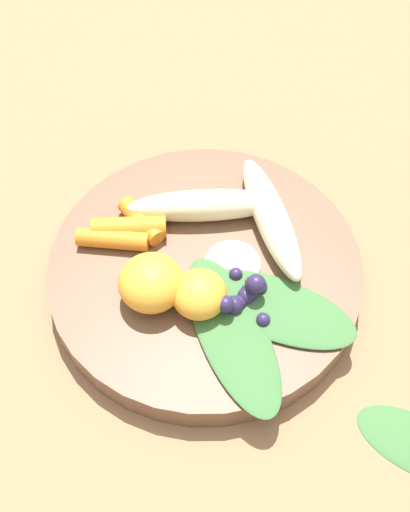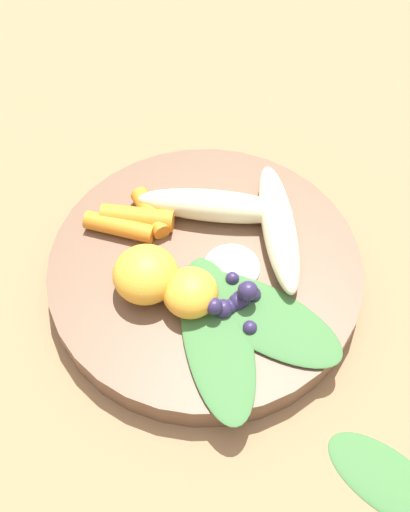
# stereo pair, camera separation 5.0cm
# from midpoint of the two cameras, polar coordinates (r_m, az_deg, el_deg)

# --- Properties ---
(ground_plane) EXTENTS (2.40, 2.40, 0.00)m
(ground_plane) POSITION_cam_midpoint_polar(r_m,az_deg,el_deg) (0.53, -2.70, -2.39)
(ground_plane) COLOR #99704C
(bowl) EXTENTS (0.25, 0.25, 0.03)m
(bowl) POSITION_cam_midpoint_polar(r_m,az_deg,el_deg) (0.52, -2.75, -1.63)
(bowl) COLOR brown
(bowl) RESTS_ON ground_plane
(banana_peeled_left) EXTENTS (0.13, 0.06, 0.03)m
(banana_peeled_left) POSITION_cam_midpoint_polar(r_m,az_deg,el_deg) (0.53, -2.75, 4.27)
(banana_peeled_left) COLOR beige
(banana_peeled_left) RESTS_ON bowl
(banana_peeled_right) EXTENTS (0.03, 0.13, 0.03)m
(banana_peeled_right) POSITION_cam_midpoint_polar(r_m,az_deg,el_deg) (0.52, 3.08, 3.24)
(banana_peeled_right) COLOR beige
(banana_peeled_right) RESTS_ON bowl
(orange_segment_near) EXTENTS (0.04, 0.04, 0.03)m
(orange_segment_near) POSITION_cam_midpoint_polar(r_m,az_deg,el_deg) (0.47, -3.52, -3.59)
(orange_segment_near) COLOR #F4A833
(orange_segment_near) RESTS_ON bowl
(orange_segment_far) EXTENTS (0.05, 0.05, 0.04)m
(orange_segment_far) POSITION_cam_midpoint_polar(r_m,az_deg,el_deg) (0.48, -7.71, -2.55)
(orange_segment_far) COLOR #F4A833
(orange_segment_far) RESTS_ON bowl
(carrot_front) EXTENTS (0.03, 0.05, 0.01)m
(carrot_front) POSITION_cam_midpoint_polar(r_m,az_deg,el_deg) (0.53, -8.32, 2.88)
(carrot_front) COLOR orange
(carrot_front) RESTS_ON bowl
(carrot_mid_left) EXTENTS (0.06, 0.03, 0.02)m
(carrot_mid_left) POSITION_cam_midpoint_polar(r_m,az_deg,el_deg) (0.52, -9.39, 2.27)
(carrot_mid_left) COLOR orange
(carrot_mid_left) RESTS_ON bowl
(carrot_mid_right) EXTENTS (0.06, 0.04, 0.01)m
(carrot_mid_right) POSITION_cam_midpoint_polar(r_m,az_deg,el_deg) (0.52, -10.83, 1.25)
(carrot_mid_right) COLOR orange
(carrot_mid_right) RESTS_ON bowl
(blueberry_pile) EXTENTS (0.04, 0.05, 0.03)m
(blueberry_pile) POSITION_cam_midpoint_polar(r_m,az_deg,el_deg) (0.48, 0.67, -3.61)
(blueberry_pile) COLOR #2D234C
(blueberry_pile) RESTS_ON bowl
(coconut_shred_patch) EXTENTS (0.04, 0.04, 0.00)m
(coconut_shred_patch) POSITION_cam_midpoint_polar(r_m,az_deg,el_deg) (0.50, -0.41, -0.90)
(coconut_shred_patch) COLOR white
(coconut_shred_patch) RESTS_ON bowl
(kale_leaf_left) EXTENTS (0.06, 0.14, 0.00)m
(kale_leaf_left) POSITION_cam_midpoint_polar(r_m,az_deg,el_deg) (0.47, -0.32, -6.87)
(kale_leaf_left) COLOR #3D7038
(kale_leaf_left) RESTS_ON bowl
(kale_leaf_right) EXTENTS (0.13, 0.12, 0.00)m
(kale_leaf_right) POSITION_cam_midpoint_polar(r_m,az_deg,el_deg) (0.48, 3.10, -4.77)
(kale_leaf_right) COLOR #3D7038
(kale_leaf_right) RESTS_ON bowl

